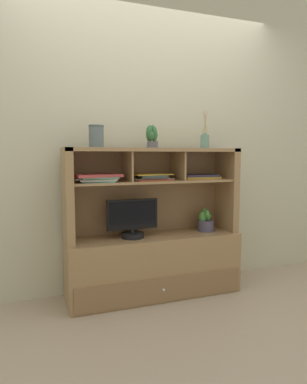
% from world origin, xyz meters
% --- Properties ---
extents(floor_plane, '(6.00, 6.00, 0.02)m').
position_xyz_m(floor_plane, '(0.00, 0.00, -0.01)').
color(floor_plane, tan).
rests_on(floor_plane, ground).
extents(back_wall, '(6.00, 0.02, 2.80)m').
position_xyz_m(back_wall, '(0.00, 0.25, 1.40)').
color(back_wall, beige).
rests_on(back_wall, ground).
extents(media_console, '(1.48, 0.47, 1.26)m').
position_xyz_m(media_console, '(0.00, 0.01, 0.39)').
color(media_console, '#96734A').
rests_on(media_console, ground).
extents(tv_monitor, '(0.43, 0.19, 0.32)m').
position_xyz_m(tv_monitor, '(-0.19, -0.02, 0.66)').
color(tv_monitor, black).
rests_on(tv_monitor, media_console).
extents(potted_orchid, '(0.17, 0.17, 0.21)m').
position_xyz_m(potted_orchid, '(0.51, 0.00, 0.60)').
color(potted_orchid, '#4B4559').
rests_on(potted_orchid, media_console).
extents(magazine_stack_left, '(0.38, 0.27, 0.06)m').
position_xyz_m(magazine_stack_left, '(-0.48, -0.04, 1.03)').
color(magazine_stack_left, '#437570').
rests_on(magazine_stack_left, media_console).
extents(magazine_stack_centre, '(0.34, 0.24, 0.04)m').
position_xyz_m(magazine_stack_centre, '(0.45, 0.03, 1.01)').
color(magazine_stack_centre, '#BE8D34').
rests_on(magazine_stack_centre, media_console).
extents(magazine_stack_right, '(0.36, 0.24, 0.05)m').
position_xyz_m(magazine_stack_right, '(-0.02, -0.00, 1.02)').
color(magazine_stack_right, '#A53A23').
rests_on(magazine_stack_right, media_console).
extents(diffuser_bottle, '(0.08, 0.08, 0.33)m').
position_xyz_m(diffuser_bottle, '(0.48, -0.00, 1.33)').
color(diffuser_bottle, slate).
rests_on(diffuser_bottle, media_console).
extents(potted_succulent, '(0.11, 0.12, 0.19)m').
position_xyz_m(potted_succulent, '(-0.00, 0.03, 1.36)').
color(potted_succulent, '#55525B').
rests_on(potted_succulent, media_console).
extents(ceramic_vase, '(0.12, 0.12, 0.18)m').
position_xyz_m(ceramic_vase, '(-0.48, -0.01, 1.35)').
color(ceramic_vase, '#536163').
rests_on(ceramic_vase, media_console).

